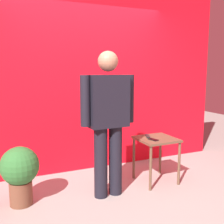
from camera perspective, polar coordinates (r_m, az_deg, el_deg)
The scene contains 7 objects.
ground_plane at distance 3.39m, azimuth 2.23°, elevation -18.41°, with size 12.00×12.00×0.00m, color #9E9991.
back_wall_red at distance 4.23m, azimuth -5.58°, elevation 7.47°, with size 4.66×0.12×2.91m, color red.
standing_person at distance 3.29m, azimuth -0.82°, elevation -1.03°, with size 0.70×0.26×1.77m.
side_table at distance 3.85m, azimuth 9.15°, elevation -6.85°, with size 0.51×0.51×0.62m.
cell_phone at distance 3.72m, azimuth 8.56°, elevation -5.67°, with size 0.07×0.14×0.01m, color black.
tv_remote at distance 3.88m, azimuth 7.40°, elevation -4.97°, with size 0.04×0.17×0.02m, color black.
potted_plant at distance 3.37m, azimuth -18.58°, elevation -11.49°, with size 0.44×0.44×0.69m.
Camera 1 is at (-1.34, -2.70, 1.55)m, focal length 44.05 mm.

